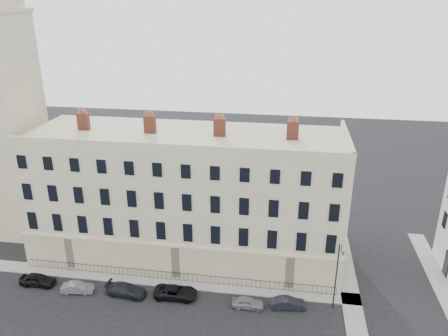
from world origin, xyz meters
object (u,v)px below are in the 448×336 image
(car_a, at_px, (38,280))
(car_b, at_px, (77,288))
(car_e, at_px, (248,303))
(car_c, at_px, (126,290))
(car_f, at_px, (288,303))
(car_d, at_px, (176,292))
(streetlamp, at_px, (337,274))

(car_a, xyz_separation_m, car_b, (4.86, -0.53, -0.10))
(car_a, height_order, car_e, car_a)
(car_c, distance_m, car_e, 12.93)
(car_b, distance_m, car_f, 22.30)
(car_d, bearing_deg, car_b, 92.06)
(car_b, xyz_separation_m, streetlamp, (26.79, 1.42, 3.58))
(car_c, distance_m, car_f, 16.97)
(car_d, relative_size, car_e, 1.39)
(car_c, xyz_separation_m, car_f, (16.96, 0.52, -0.06))
(streetlamp, bearing_deg, car_f, -163.35)
(car_b, height_order, car_f, car_f)
(car_a, xyz_separation_m, car_f, (27.14, 0.34, -0.09))
(car_c, bearing_deg, car_e, -84.06)
(car_c, bearing_deg, streetlamp, -81.18)
(car_a, bearing_deg, streetlamp, -89.51)
(car_b, bearing_deg, car_e, -96.93)
(car_e, bearing_deg, streetlamp, -82.19)
(car_e, height_order, car_f, car_f)
(car_d, xyz_separation_m, car_f, (11.69, 0.10, -0.06))
(car_a, relative_size, car_e, 1.18)
(car_b, xyz_separation_m, car_f, (22.28, 0.87, 0.02))
(car_c, height_order, streetlamp, streetlamp)
(streetlamp, bearing_deg, car_e, -163.16)
(car_e, bearing_deg, car_c, 90.60)
(car_d, bearing_deg, car_f, -91.64)
(car_b, bearing_deg, streetlamp, -94.97)
(car_a, distance_m, car_f, 27.14)
(car_b, distance_m, car_d, 10.62)
(car_a, bearing_deg, car_d, -90.23)
(car_e, bearing_deg, car_d, 87.43)
(car_c, relative_size, car_d, 0.96)
(streetlamp, bearing_deg, car_c, -167.49)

